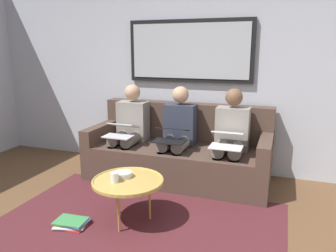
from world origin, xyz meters
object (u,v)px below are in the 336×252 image
(cup, at_px, (115,177))
(bowl, at_px, (123,174))
(laptop_white, at_px, (227,139))
(person_right, at_px, (130,127))
(framed_mirror, at_px, (189,51))
(laptop_silver, at_px, (121,130))
(person_left, at_px, (231,136))
(couch, at_px, (179,153))
(person_middle, at_px, (178,131))
(magazine_stack, at_px, (71,223))
(coffee_table, at_px, (128,181))
(laptop_black, at_px, (171,134))

(cup, bearing_deg, bowl, -95.76)
(laptop_white, bearing_deg, person_right, -10.57)
(framed_mirror, distance_m, laptop_silver, 1.32)
(framed_mirror, xyz_separation_m, person_left, (-0.64, 0.46, -0.94))
(couch, xyz_separation_m, person_right, (0.64, 0.07, 0.30))
(cup, bearing_deg, person_middle, -98.81)
(person_left, relative_size, magazine_stack, 3.49)
(magazine_stack, bearing_deg, cup, -156.05)
(cup, distance_m, magazine_stack, 0.59)
(framed_mirror, xyz_separation_m, coffee_table, (0.10, 1.61, -1.15))
(coffee_table, bearing_deg, laptop_silver, -59.32)
(person_middle, xyz_separation_m, magazine_stack, (0.56, 1.40, -0.58))
(laptop_black, relative_size, magazine_stack, 1.08)
(couch, height_order, person_left, person_left)
(person_right, bearing_deg, laptop_black, 159.14)
(cup, xyz_separation_m, magazine_stack, (0.37, 0.16, -0.43))
(bowl, height_order, person_left, person_left)
(coffee_table, distance_m, laptop_black, 0.94)
(person_right, bearing_deg, person_left, 180.00)
(cup, relative_size, laptop_silver, 0.26)
(person_middle, bearing_deg, framed_mirror, -90.00)
(couch, xyz_separation_m, person_left, (-0.64, 0.07, 0.30))
(coffee_table, relative_size, cup, 7.29)
(couch, distance_m, person_right, 0.71)
(person_left, xyz_separation_m, laptop_silver, (1.28, 0.24, 0.02))
(laptop_white, height_order, laptop_black, laptop_white)
(couch, relative_size, magazine_stack, 6.73)
(person_left, relative_size, laptop_silver, 3.29)
(person_middle, bearing_deg, couch, -90.00)
(cup, bearing_deg, magazine_stack, 23.95)
(laptop_white, height_order, magazine_stack, laptop_white)
(person_left, xyz_separation_m, laptop_white, (0.00, 0.24, 0.03))
(coffee_table, relative_size, laptop_silver, 1.89)
(person_right, height_order, magazine_stack, person_right)
(person_right, bearing_deg, person_middle, 180.00)
(person_middle, bearing_deg, person_right, 0.00)
(cup, xyz_separation_m, laptop_silver, (0.45, -0.99, 0.17))
(cup, bearing_deg, person_left, -123.97)
(person_right, bearing_deg, bowl, 112.86)
(magazine_stack, bearing_deg, person_right, -86.82)
(framed_mirror, height_order, person_middle, framed_mirror)
(laptop_white, xyz_separation_m, person_right, (1.28, -0.24, -0.03))
(laptop_black, bearing_deg, cup, 79.07)
(coffee_table, xyz_separation_m, person_right, (0.54, -1.15, 0.21))
(laptop_white, relative_size, laptop_black, 1.07)
(person_middle, xyz_separation_m, laptop_black, (0.00, 0.24, 0.02))
(laptop_white, relative_size, laptop_silver, 1.09)
(couch, bearing_deg, person_left, 173.87)
(person_right, bearing_deg, cup, 110.00)
(cup, relative_size, person_middle, 0.08)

